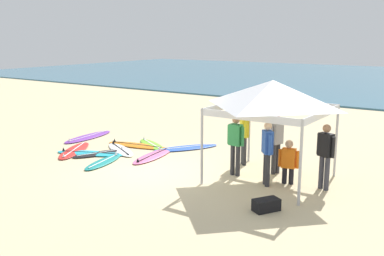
{
  "coord_description": "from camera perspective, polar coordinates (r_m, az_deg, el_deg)",
  "views": [
    {
      "loc": [
        7.97,
        -9.67,
        3.88
      ],
      "look_at": [
        0.08,
        1.82,
        1.0
      ],
      "focal_mm": 41.62,
      "sensor_mm": 36.0,
      "label": 1
    }
  ],
  "objects": [
    {
      "name": "surfboard_blue",
      "position": [
        15.64,
        -0.79,
        -2.55
      ],
      "size": [
        1.82,
        2.35,
        0.19
      ],
      "color": "blue",
      "rests_on": "ground"
    },
    {
      "name": "person_green",
      "position": [
        12.52,
        5.61,
        -1.73
      ],
      "size": [
        0.55,
        0.25,
        1.71
      ],
      "color": "#2D2D33",
      "rests_on": "ground"
    },
    {
      "name": "person_blue",
      "position": [
        11.79,
        9.62,
        -2.69
      ],
      "size": [
        0.4,
        0.44,
        1.71
      ],
      "color": "#2D2D33",
      "rests_on": "ground"
    },
    {
      "name": "surfboard_cyan",
      "position": [
        15.31,
        -12.93,
        -3.17
      ],
      "size": [
        2.44,
        1.5,
        0.19
      ],
      "color": "#23B2CC",
      "rests_on": "ground"
    },
    {
      "name": "person_orange",
      "position": [
        12.11,
        12.26,
        -4.04
      ],
      "size": [
        0.54,
        0.28,
        1.2
      ],
      "color": "black",
      "rests_on": "ground"
    },
    {
      "name": "surfboard_purple",
      "position": [
        17.82,
        -13.16,
        -1.1
      ],
      "size": [
        0.95,
        2.59,
        0.19
      ],
      "color": "purple",
      "rests_on": "ground"
    },
    {
      "name": "person_black",
      "position": [
        11.83,
        16.72,
        -2.98
      ],
      "size": [
        0.52,
        0.34,
        1.71
      ],
      "color": "#383842",
      "rests_on": "ground"
    },
    {
      "name": "surfboard_pink",
      "position": [
        14.68,
        -5.02,
        -3.55
      ],
      "size": [
        0.94,
        2.32,
        0.19
      ],
      "color": "pink",
      "rests_on": "ground"
    },
    {
      "name": "surfboard_black",
      "position": [
        15.24,
        -11.61,
        -3.18
      ],
      "size": [
        1.18,
        2.0,
        0.19
      ],
      "color": "black",
      "rests_on": "ground"
    },
    {
      "name": "surfboard_lime",
      "position": [
        16.17,
        -5.19,
        -2.12
      ],
      "size": [
        1.94,
        1.39,
        0.19
      ],
      "color": "#7AD12D",
      "rests_on": "ground"
    },
    {
      "name": "person_yellow",
      "position": [
        13.63,
        6.69,
        -0.66
      ],
      "size": [
        0.4,
        0.44,
        1.71
      ],
      "color": "#2D2D33",
      "rests_on": "ground"
    },
    {
      "name": "surfboard_red",
      "position": [
        15.81,
        -14.85,
        -2.79
      ],
      "size": [
        1.71,
        2.38,
        0.19
      ],
      "color": "red",
      "rests_on": "ground"
    },
    {
      "name": "surfboard_white",
      "position": [
        15.6,
        -9.16,
        -2.74
      ],
      "size": [
        2.11,
        1.52,
        0.19
      ],
      "color": "white",
      "rests_on": "ground"
    },
    {
      "name": "person_grey",
      "position": [
        12.85,
        10.76,
        -1.53
      ],
      "size": [
        0.31,
        0.53,
        1.71
      ],
      "color": "#2D2D33",
      "rests_on": "ground"
    },
    {
      "name": "canopy_tent",
      "position": [
        12.0,
        10.31,
        4.34
      ],
      "size": [
        2.83,
        2.83,
        2.75
      ],
      "color": "#B7B7BC",
      "rests_on": "ground"
    },
    {
      "name": "ground_plane",
      "position": [
        13.11,
        -4.83,
        -5.57
      ],
      "size": [
        80.0,
        80.0,
        0.0
      ],
      "primitive_type": "plane",
      "color": "beige"
    },
    {
      "name": "surfboard_orange",
      "position": [
        16.12,
        -7.05,
        -2.21
      ],
      "size": [
        2.45,
        1.03,
        0.19
      ],
      "color": "orange",
      "rests_on": "ground"
    },
    {
      "name": "surfboard_teal",
      "position": [
        14.19,
        -11.28,
        -4.27
      ],
      "size": [
        0.96,
        1.98,
        0.19
      ],
      "color": "#19847F",
      "rests_on": "ground"
    },
    {
      "name": "gear_bag_near_tent",
      "position": [
        10.34,
        9.49,
        -9.7
      ],
      "size": [
        0.58,
        0.68,
        0.28
      ],
      "primitive_type": "cube",
      "rotation": [
        0.0,
        0.0,
        1.04
      ],
      "color": "black",
      "rests_on": "ground"
    }
  ]
}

